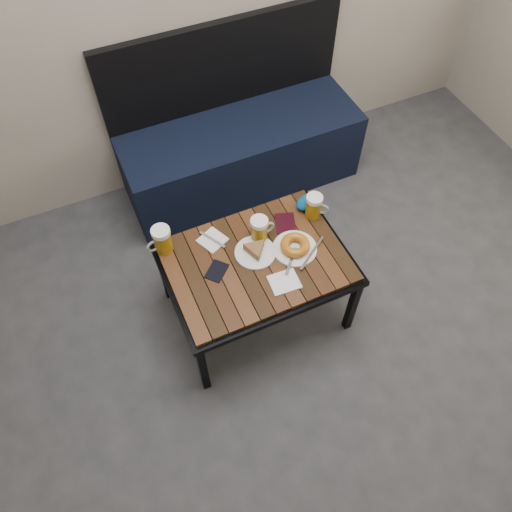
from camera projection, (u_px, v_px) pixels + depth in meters
name	position (u px, v px, depth m)	size (l,w,h in m)	color
ground	(352.00, 454.00, 2.24)	(4.00, 4.00, 0.00)	#2D2D30
room_shell	(360.00, 28.00, 1.07)	(4.00, 4.00, 4.00)	gray
bench	(239.00, 147.00, 2.99)	(1.40, 0.50, 0.95)	black
cafe_table	(256.00, 265.00, 2.31)	(0.84, 0.62, 0.47)	black
beer_mug_left	(162.00, 240.00, 2.25)	(0.13, 0.10, 0.14)	#996F0C
beer_mug_centre	(260.00, 229.00, 2.29)	(0.12, 0.08, 0.13)	#996F0C
beer_mug_right	(314.00, 206.00, 2.37)	(0.12, 0.11, 0.13)	#996F0C
plate_pie	(255.00, 251.00, 2.28)	(0.19, 0.19, 0.05)	white
plate_bagel	(295.00, 247.00, 2.29)	(0.26, 0.23, 0.06)	white
napkin_left	(212.00, 240.00, 2.33)	(0.15, 0.15, 0.01)	white
napkin_right	(284.00, 282.00, 2.20)	(0.14, 0.12, 0.01)	white
passport_navy	(217.00, 271.00, 2.23)	(0.08, 0.11, 0.01)	black
passport_burgundy	(285.00, 224.00, 2.39)	(0.09, 0.13, 0.01)	black
knit_pouch	(307.00, 202.00, 2.44)	(0.13, 0.08, 0.05)	navy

